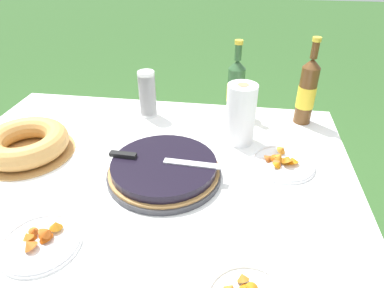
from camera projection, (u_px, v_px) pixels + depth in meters
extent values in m
cube|color=brown|center=(140.00, 179.00, 1.16)|extent=(1.43, 1.13, 0.03)
cylinder|color=brown|center=(54.00, 163.00, 1.85)|extent=(0.06, 0.06, 0.68)
cylinder|color=brown|center=(302.00, 186.00, 1.69)|extent=(0.06, 0.06, 0.68)
cube|color=white|center=(140.00, 175.00, 1.15)|extent=(1.44, 1.14, 0.00)
cube|color=white|center=(173.00, 113.00, 1.65)|extent=(1.44, 0.00, 0.10)
cube|color=white|center=(359.00, 207.00, 1.09)|extent=(0.00, 1.14, 0.10)
cylinder|color=#38383D|center=(165.00, 173.00, 1.14)|extent=(0.38, 0.38, 0.02)
cylinder|color=#B78447|center=(165.00, 169.00, 1.13)|extent=(0.36, 0.36, 0.01)
cylinder|color=black|center=(164.00, 165.00, 1.12)|extent=(0.34, 0.34, 0.03)
cube|color=silver|center=(193.00, 164.00, 1.09)|extent=(0.19, 0.04, 0.00)
cube|color=black|center=(123.00, 155.00, 1.13)|extent=(0.09, 0.03, 0.01)
cylinder|color=#B78447|center=(28.00, 153.00, 1.25)|extent=(0.33, 0.33, 0.01)
torus|color=tan|center=(25.00, 142.00, 1.23)|extent=(0.30, 0.30, 0.08)
cylinder|color=white|center=(148.00, 105.00, 1.48)|extent=(0.07, 0.07, 0.09)
cylinder|color=white|center=(148.00, 103.00, 1.48)|extent=(0.07, 0.07, 0.09)
cylinder|color=white|center=(148.00, 100.00, 1.47)|extent=(0.07, 0.07, 0.09)
cylinder|color=white|center=(148.00, 97.00, 1.46)|extent=(0.07, 0.07, 0.09)
cylinder|color=white|center=(147.00, 94.00, 1.46)|extent=(0.07, 0.07, 0.09)
cylinder|color=white|center=(147.00, 92.00, 1.45)|extent=(0.07, 0.07, 0.09)
cylinder|color=white|center=(147.00, 89.00, 1.44)|extent=(0.07, 0.07, 0.09)
cylinder|color=white|center=(147.00, 86.00, 1.44)|extent=(0.07, 0.07, 0.09)
cylinder|color=white|center=(147.00, 83.00, 1.43)|extent=(0.07, 0.07, 0.09)
torus|color=white|center=(146.00, 72.00, 1.40)|extent=(0.07, 0.07, 0.01)
cylinder|color=#2D562D|center=(235.00, 92.00, 1.47)|extent=(0.07, 0.07, 0.21)
cylinder|color=yellow|center=(235.00, 93.00, 1.47)|extent=(0.07, 0.07, 0.08)
cone|color=#2D562D|center=(237.00, 64.00, 1.40)|extent=(0.07, 0.07, 0.04)
cylinder|color=#2D562D|center=(238.00, 52.00, 1.38)|extent=(0.03, 0.03, 0.06)
cylinder|color=gold|center=(239.00, 42.00, 1.36)|extent=(0.03, 0.03, 0.02)
cylinder|color=brown|center=(306.00, 96.00, 1.40)|extent=(0.07, 0.07, 0.24)
cylinder|color=yellow|center=(306.00, 97.00, 1.40)|extent=(0.07, 0.07, 0.09)
cone|color=brown|center=(312.00, 63.00, 1.32)|extent=(0.07, 0.07, 0.04)
cylinder|color=brown|center=(315.00, 50.00, 1.30)|extent=(0.03, 0.03, 0.06)
cylinder|color=gold|center=(317.00, 39.00, 1.27)|extent=(0.03, 0.03, 0.02)
cylinder|color=white|center=(41.00, 244.00, 0.89)|extent=(0.21, 0.21, 0.01)
torus|color=white|center=(40.00, 242.00, 0.88)|extent=(0.21, 0.21, 0.01)
cone|color=#CC6320|center=(34.00, 230.00, 0.90)|extent=(0.03, 0.03, 0.03)
cone|color=#BC4A0B|center=(45.00, 235.00, 0.89)|extent=(0.03, 0.04, 0.03)
cone|color=#AE470C|center=(44.00, 235.00, 0.89)|extent=(0.05, 0.05, 0.03)
cone|color=#BF5014|center=(47.00, 232.00, 0.88)|extent=(0.05, 0.05, 0.04)
cone|color=#B77016|center=(56.00, 225.00, 0.91)|extent=(0.05, 0.05, 0.03)
cone|color=#B66F1F|center=(27.00, 235.00, 0.87)|extent=(0.04, 0.04, 0.03)
cone|color=#B2500F|center=(31.00, 235.00, 0.89)|extent=(0.03, 0.03, 0.02)
cone|color=#C5611F|center=(29.00, 244.00, 0.86)|extent=(0.05, 0.04, 0.03)
cone|color=#A6591C|center=(46.00, 231.00, 0.90)|extent=(0.05, 0.05, 0.04)
cone|color=#AD6A1E|center=(242.00, 277.00, 0.78)|extent=(0.04, 0.04, 0.03)
cone|color=#C26C21|center=(231.00, 288.00, 0.75)|extent=(0.05, 0.05, 0.03)
cylinder|color=white|center=(283.00, 164.00, 1.19)|extent=(0.22, 0.22, 0.01)
torus|color=white|center=(283.00, 162.00, 1.18)|extent=(0.22, 0.22, 0.01)
cone|color=#A86613|center=(285.00, 161.00, 1.18)|extent=(0.06, 0.06, 0.04)
cone|color=#B7721A|center=(279.00, 156.00, 1.18)|extent=(0.05, 0.05, 0.04)
cone|color=#BF751E|center=(282.00, 149.00, 1.22)|extent=(0.05, 0.04, 0.04)
cone|color=#AD541C|center=(270.00, 158.00, 1.19)|extent=(0.05, 0.05, 0.05)
cone|color=#C86E0B|center=(278.00, 164.00, 1.15)|extent=(0.04, 0.04, 0.04)
cone|color=#C67315|center=(288.00, 158.00, 1.17)|extent=(0.04, 0.04, 0.03)
cone|color=orange|center=(283.00, 159.00, 1.17)|extent=(0.04, 0.04, 0.02)
cone|color=orange|center=(293.00, 160.00, 1.17)|extent=(0.05, 0.06, 0.04)
cone|color=#BD560F|center=(275.00, 158.00, 1.17)|extent=(0.04, 0.04, 0.04)
cone|color=#B86E17|center=(287.00, 159.00, 1.16)|extent=(0.04, 0.05, 0.04)
cone|color=#B6551F|center=(279.00, 163.00, 1.16)|extent=(0.04, 0.04, 0.04)
cylinder|color=white|center=(241.00, 114.00, 1.27)|extent=(0.11, 0.11, 0.23)
cylinder|color=#9E7A56|center=(243.00, 85.00, 1.20)|extent=(0.04, 0.04, 0.00)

